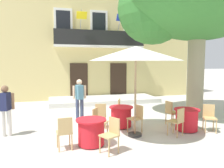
{
  "coord_description": "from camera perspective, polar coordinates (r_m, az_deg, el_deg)",
  "views": [
    {
      "loc": [
        -2.17,
        -8.91,
        2.35
      ],
      "look_at": [
        0.68,
        1.4,
        1.3
      ],
      "focal_mm": 35.35,
      "sensor_mm": 36.0,
      "label": 1
    }
  ],
  "objects": [
    {
      "name": "entrance_step_platform",
      "position": [
        13.2,
        -2.19,
        -4.11
      ],
      "size": [
        6.31,
        2.5,
        0.25
      ],
      "primitive_type": "cube",
      "color": "silver",
      "rests_on": "ground"
    },
    {
      "name": "cafe_table_near_tree",
      "position": [
        8.09,
        2.37,
        -8.4
      ],
      "size": [
        0.86,
        0.86,
        0.76
      ],
      "color": "red",
      "rests_on": "ground"
    },
    {
      "name": "pedestrian_near_entrance",
      "position": [
        8.87,
        -8.41,
        -3.5
      ],
      "size": [
        0.53,
        0.38,
        1.68
      ],
      "color": "#384260",
      "rests_on": "ground"
    },
    {
      "name": "pedestrian_mid_plaza",
      "position": [
        7.77,
        -25.81,
        -5.55
      ],
      "size": [
        0.53,
        0.39,
        1.63
      ],
      "color": "silver",
      "rests_on": "ground"
    },
    {
      "name": "cafe_chair_near_tree_1",
      "position": [
        7.9,
        -2.97,
        -7.71
      ],
      "size": [
        0.46,
        0.46,
        0.91
      ],
      "color": "tan",
      "rests_on": "ground"
    },
    {
      "name": "cafe_chair_front_2",
      "position": [
        5.86,
        -0.18,
        -12.47
      ],
      "size": [
        0.54,
        0.54,
        0.91
      ],
      "color": "tan",
      "rests_on": "ground"
    },
    {
      "name": "cafe_chair_front_1",
      "position": [
        6.14,
        -12.14,
        -11.76
      ],
      "size": [
        0.44,
        0.44,
        0.91
      ],
      "color": "tan",
      "rests_on": "ground"
    },
    {
      "name": "cafe_table_front",
      "position": [
        6.4,
        -5.41,
        -12.22
      ],
      "size": [
        0.86,
        0.86,
        0.76
      ],
      "color": "red",
      "rests_on": "ground"
    },
    {
      "name": "cafe_umbrella",
      "position": [
        6.92,
        6.16,
        7.75
      ],
      "size": [
        2.9,
        2.9,
        2.85
      ],
      "color": "#997A56",
      "rests_on": "ground"
    },
    {
      "name": "cafe_chair_near_tree_2",
      "position": [
        7.54,
        6.37,
        -8.39
      ],
      "size": [
        0.51,
        0.51,
        0.91
      ],
      "color": "tan",
      "rests_on": "ground"
    },
    {
      "name": "cafe_chair_middle_1",
      "position": [
        8.57,
        15.01,
        -6.84
      ],
      "size": [
        0.45,
        0.45,
        0.91
      ],
      "color": "tan",
      "rests_on": "ground"
    },
    {
      "name": "cafe_chair_middle_0",
      "position": [
        8.29,
        23.86,
        -7.56
      ],
      "size": [
        0.53,
        0.53,
        0.91
      ],
      "color": "tan",
      "rests_on": "ground"
    },
    {
      "name": "ground_plane",
      "position": [
        9.47,
        -1.75,
        -8.76
      ],
      "size": [
        120.0,
        120.0,
        0.0
      ],
      "primitive_type": "plane",
      "color": "beige"
    },
    {
      "name": "building_facade",
      "position": [
        16.24,
        -4.91,
        10.52
      ],
      "size": [
        13.0,
        5.09,
        7.5
      ],
      "color": "#DBC67F",
      "rests_on": "ground"
    },
    {
      "name": "cafe_table_middle",
      "position": [
        8.1,
        18.74,
        -8.68
      ],
      "size": [
        0.86,
        0.86,
        0.76
      ],
      "color": "red",
      "rests_on": "ground"
    },
    {
      "name": "cafe_chair_front_0",
      "position": [
        7.05,
        -3.58,
        -9.35
      ],
      "size": [
        0.55,
        0.55,
        0.91
      ],
      "color": "tan",
      "rests_on": "ground"
    },
    {
      "name": "cafe_chair_near_tree_0",
      "position": [
        8.79,
        2.52,
        -6.35
      ],
      "size": [
        0.53,
        0.53,
        0.91
      ],
      "color": "tan",
      "rests_on": "ground"
    },
    {
      "name": "cafe_chair_middle_2",
      "position": [
        7.39,
        16.6,
        -8.89
      ],
      "size": [
        0.54,
        0.54,
        0.91
      ],
      "color": "tan",
      "rests_on": "ground"
    }
  ]
}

